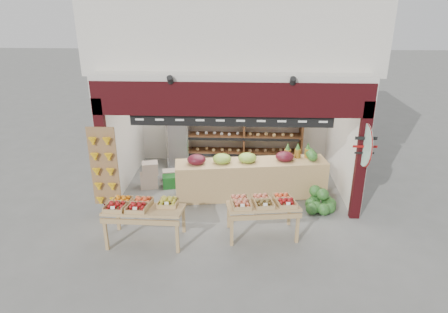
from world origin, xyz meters
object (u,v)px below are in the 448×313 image
display_table_left (140,207)px  cardboard_stack (159,177)px  back_shelving (244,123)px  refrigerator (179,140)px  display_table_right (263,204)px  mid_counter (250,177)px  watermelon_pile (320,203)px

display_table_left → cardboard_stack: bearing=93.5°
back_shelving → refrigerator: bearing=-173.0°
cardboard_stack → back_shelving: bearing=36.1°
display_table_right → cardboard_stack: bearing=139.5°
back_shelving → cardboard_stack: size_ratio=3.16×
refrigerator → display_table_right: size_ratio=1.05×
mid_counter → display_table_right: (0.21, -1.73, 0.22)m
back_shelving → watermelon_pile: bearing=-56.9°
watermelon_pile → cardboard_stack: bearing=164.4°
mid_counter → display_table_left: 3.00m
cardboard_stack → watermelon_pile: 4.09m
back_shelving → mid_counter: back_shelving is taller
mid_counter → watermelon_pile: size_ratio=4.98×
back_shelving → mid_counter: (0.16, -2.04, -0.74)m
refrigerator → mid_counter: refrigerator is taller
display_table_left → watermelon_pile: display_table_left is taller
display_table_left → mid_counter: bearing=42.8°
display_table_left → back_shelving: bearing=63.5°
display_table_right → watermelon_pile: size_ratio=2.03×
mid_counter → watermelon_pile: bearing=-22.2°
cardboard_stack → display_table_left: bearing=-86.5°
back_shelving → cardboard_stack: back_shelving is taller
back_shelving → display_table_left: size_ratio=2.18×
back_shelving → cardboard_stack: 2.88m
refrigerator → watermelon_pile: 4.40m
cardboard_stack → display_table_right: (2.56, -2.18, 0.47)m
back_shelving → cardboard_stack: (-2.19, -1.59, -0.98)m
display_table_left → display_table_right: bearing=7.0°
cardboard_stack → display_table_right: 3.40m
refrigerator → cardboard_stack: 1.51m
display_table_left → display_table_right: size_ratio=1.01×
mid_counter → display_table_right: mid_counter is taller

